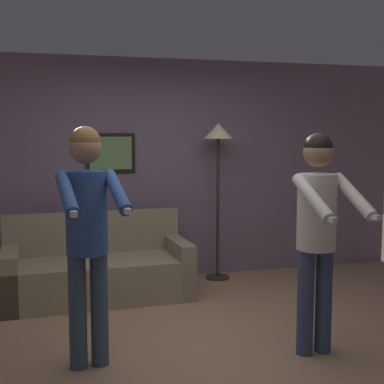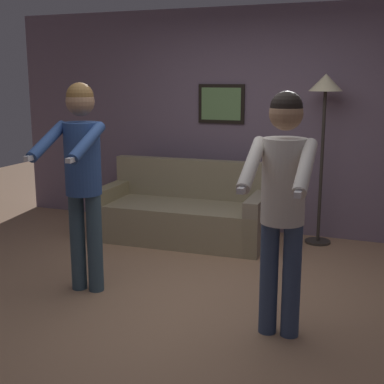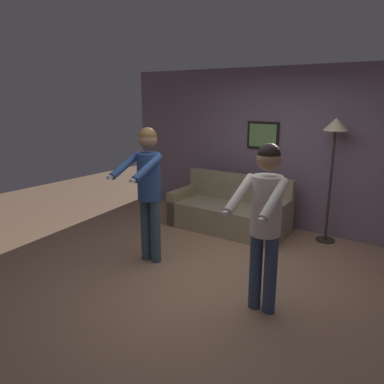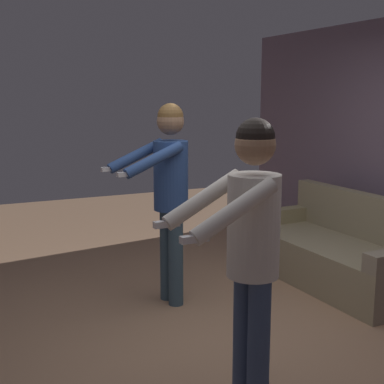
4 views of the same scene
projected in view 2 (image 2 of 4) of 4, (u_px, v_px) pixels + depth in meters
name	position (u px, v px, depth m)	size (l,w,h in m)	color
ground_plane	(188.00, 298.00, 4.48)	(12.00, 12.00, 0.00)	#A37B5C
back_wall_assembly	(258.00, 122.00, 6.23)	(6.40, 0.09, 2.60)	slate
couch	(184.00, 215.00, 6.06)	(1.93, 0.93, 0.87)	gray
torchiere_lamp	(325.00, 101.00, 5.64)	(0.35, 0.35, 1.85)	#332D28
person_standing_left	(82.00, 167.00, 4.41)	(0.48, 0.73, 1.77)	#385162
person_standing_right	(283.00, 192.00, 3.62)	(0.45, 0.69, 1.72)	#37486A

